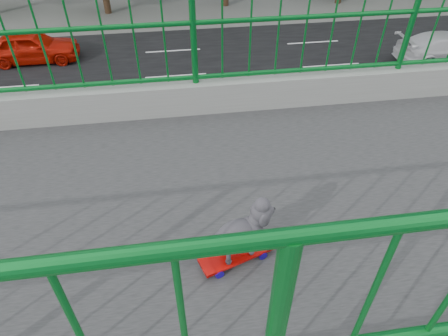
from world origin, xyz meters
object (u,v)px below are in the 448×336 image
Objects in this scene: skateboard at (237,255)px; car_4 at (31,46)px; car_3 at (446,48)px; poodle at (241,232)px.

car_4 is (-19.22, -7.29, -6.25)m from skateboard.
car_4 is at bearing -177.79° from skateboard.
car_3 is at bearing 120.67° from skateboard.
skateboard is 22.07m from car_3.
car_4 is at bearing -177.72° from poodle.
car_4 is (-3.20, -21.10, 0.05)m from car_3.
car_3 is (-16.02, 13.81, -6.30)m from skateboard.
car_3 is 21.34m from car_4.
skateboard is 21.48m from car_4.
poodle is at bearing 90.00° from skateboard.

